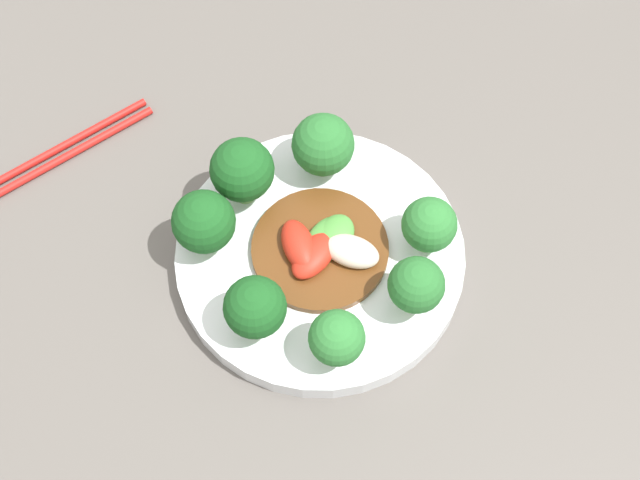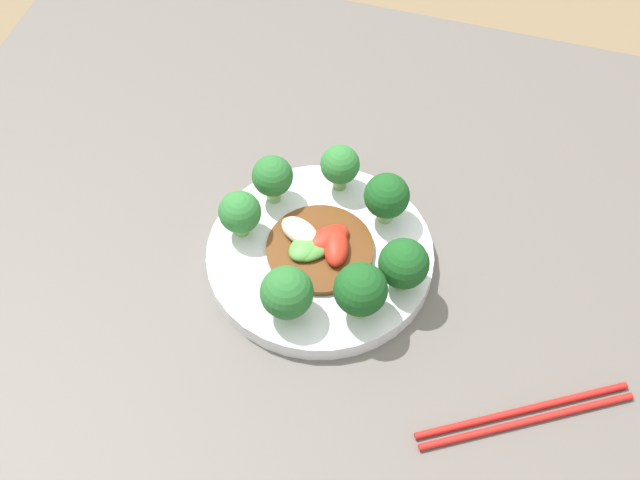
% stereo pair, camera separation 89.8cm
% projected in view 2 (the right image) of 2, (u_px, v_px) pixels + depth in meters
% --- Properties ---
extents(table, '(1.05, 0.86, 0.76)m').
position_uv_depth(table, '(334.00, 411.00, 1.28)').
color(table, '#5B5651').
rests_on(table, ground_plane).
extents(plate, '(0.25, 0.25, 0.02)m').
position_uv_depth(plate, '(320.00, 256.00, 0.96)').
color(plate, silver).
rests_on(plate, table).
extents(broccoli_east, '(0.05, 0.05, 0.06)m').
position_uv_depth(broccoli_east, '(240.00, 213.00, 0.95)').
color(broccoli_east, '#7AAD5B').
rests_on(broccoli_east, plate).
extents(broccoli_northwest, '(0.05, 0.05, 0.07)m').
position_uv_depth(broccoli_northwest, '(361.00, 290.00, 0.88)').
color(broccoli_northwest, '#7AAD5B').
rests_on(broccoli_northwest, plate).
extents(broccoli_south, '(0.04, 0.04, 0.06)m').
position_uv_depth(broccoli_south, '(340.00, 165.00, 0.98)').
color(broccoli_south, '#70A356').
rests_on(broccoli_south, plate).
extents(broccoli_west, '(0.05, 0.05, 0.06)m').
position_uv_depth(broccoli_west, '(404.00, 264.00, 0.90)').
color(broccoli_west, '#7AAD5B').
rests_on(broccoli_west, plate).
extents(broccoli_southeast, '(0.05, 0.05, 0.06)m').
position_uv_depth(broccoli_southeast, '(273.00, 177.00, 0.97)').
color(broccoli_southeast, '#89B76B').
rests_on(broccoli_southeast, plate).
extents(broccoli_southwest, '(0.05, 0.05, 0.06)m').
position_uv_depth(broccoli_southwest, '(387.00, 196.00, 0.95)').
color(broccoli_southwest, '#89B76B').
rests_on(broccoli_southwest, plate).
extents(broccoli_north, '(0.05, 0.05, 0.06)m').
position_uv_depth(broccoli_north, '(287.00, 293.00, 0.88)').
color(broccoli_north, '#89B76B').
rests_on(broccoli_north, plate).
extents(stirfry_center, '(0.12, 0.12, 0.02)m').
position_uv_depth(stirfry_center, '(319.00, 245.00, 0.95)').
color(stirfry_center, '#5B3314').
rests_on(stirfry_center, plate).
extents(chopsticks, '(0.20, 0.13, 0.01)m').
position_uv_depth(chopsticks, '(525.00, 416.00, 0.86)').
color(chopsticks, red).
rests_on(chopsticks, table).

